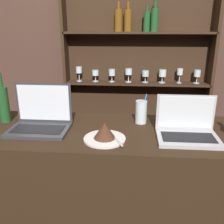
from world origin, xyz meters
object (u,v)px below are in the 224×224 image
object	(u,v)px
laptop_near	(41,119)
cake_plate	(105,133)
laptop_far	(187,129)
water_glass	(141,112)
wine_bottle_green	(4,103)

from	to	relation	value
laptop_near	cake_plate	size ratio (longest dim) A/B	1.51
laptop_far	cake_plate	bearing A→B (deg)	-170.59
water_glass	wine_bottle_green	xyz separation A→B (m)	(-0.84, -0.05, 0.05)
cake_plate	wine_bottle_green	xyz separation A→B (m)	(-0.64, 0.21, 0.08)
laptop_near	wine_bottle_green	bearing A→B (deg)	159.67
cake_plate	wine_bottle_green	size ratio (longest dim) A/B	0.73
cake_plate	water_glass	world-z (taller)	water_glass
laptop_near	laptop_far	size ratio (longest dim) A/B	1.05
cake_plate	wine_bottle_green	bearing A→B (deg)	161.54
laptop_far	wine_bottle_green	world-z (taller)	wine_bottle_green
water_glass	laptop_near	bearing A→B (deg)	-166.00
laptop_far	cake_plate	world-z (taller)	laptop_far
water_glass	wine_bottle_green	distance (m)	0.84
laptop_near	water_glass	size ratio (longest dim) A/B	1.81
wine_bottle_green	laptop_near	bearing A→B (deg)	-20.33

